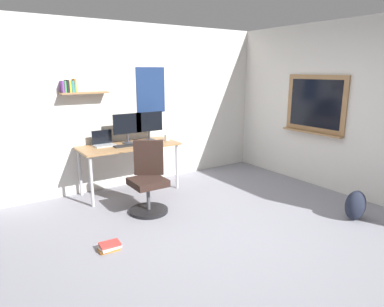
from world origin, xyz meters
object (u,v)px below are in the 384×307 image
laptop (104,142)px  coffee_mug (167,138)px  office_chair (148,182)px  keyboard (126,146)px  monitor_secondary (149,124)px  book_stack_on_floor (109,247)px  desk (129,149)px  monitor_primary (127,126)px  computer_mouse (143,143)px  backpack (355,205)px

laptop → coffee_mug: bearing=-10.8°
office_chair → laptop: laptop is taller
office_chair → keyboard: 0.83m
monitor_secondary → coffee_mug: size_ratio=5.04×
book_stack_on_floor → coffee_mug: bearing=43.7°
desk → laptop: bearing=155.3°
desk → book_stack_on_floor: desk is taller
coffee_mug → book_stack_on_floor: size_ratio=0.40×
book_stack_on_floor → monitor_primary: bearing=59.6°
office_chair → computer_mouse: size_ratio=9.13×
monitor_primary → computer_mouse: bearing=-48.8°
office_chair → coffee_mug: 1.17m
computer_mouse → coffee_mug: coffee_mug is taller
desk → office_chair: bearing=-96.7°
keyboard → book_stack_on_floor: keyboard is taller
keyboard → computer_mouse: size_ratio=3.56×
desk → keyboard: size_ratio=4.07×
office_chair → computer_mouse: 0.89m
backpack → computer_mouse: bearing=125.1°
computer_mouse → keyboard: bearing=180.0°
monitor_secondary → computer_mouse: 0.38m
office_chair → computer_mouse: bearing=68.0°
laptop → book_stack_on_floor: (-0.60, -1.71, -0.77)m
coffee_mug → keyboard: bearing=-176.1°
monitor_secondary → keyboard: size_ratio=1.25×
desk → backpack: bearing=-52.8°
laptop → keyboard: bearing=-42.2°
book_stack_on_floor → computer_mouse: bearing=52.2°
monitor_secondary → computer_mouse: (-0.21, -0.19, -0.25)m
monitor_primary → book_stack_on_floor: size_ratio=2.00×
desk → monitor_primary: monitor_primary is taller
monitor_primary → backpack: 3.40m
desk → coffee_mug: bearing=-2.9°
desk → computer_mouse: size_ratio=14.49×
keyboard → backpack: (2.03, -2.49, -0.58)m
laptop → keyboard: laptop is taller
computer_mouse → laptop: bearing=156.3°
coffee_mug → book_stack_on_floor: 2.33m
computer_mouse → office_chair: bearing=-112.0°
desk → monitor_primary: bearing=70.7°
desk → laptop: 0.39m
monitor_primary → keyboard: (-0.11, -0.19, -0.26)m
keyboard → computer_mouse: 0.28m
monitor_primary → book_stack_on_floor: monitor_primary is taller
monitor_secondary → keyboard: bearing=-158.7°
laptop → monitor_primary: size_ratio=0.67×
monitor_primary → keyboard: monitor_primary is taller
desk → backpack: (1.95, -2.57, -0.49)m
monitor_secondary → computer_mouse: monitor_secondary is taller
coffee_mug → backpack: bearing=-62.9°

